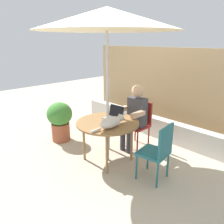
# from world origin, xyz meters

# --- Properties ---
(ground_plane) EXTENTS (14.00, 14.00, 0.00)m
(ground_plane) POSITION_xyz_m (0.00, 0.00, 0.00)
(ground_plane) COLOR #BCAD93
(fence_back) EXTENTS (4.65, 0.08, 1.84)m
(fence_back) POSITION_xyz_m (0.00, 2.04, 0.92)
(fence_back) COLOR tan
(fence_back) RESTS_ON ground
(planter_wall_low) EXTENTS (4.19, 0.20, 0.42)m
(planter_wall_low) POSITION_xyz_m (0.00, 1.43, 0.21)
(planter_wall_low) COLOR beige
(planter_wall_low) RESTS_ON ground
(patio_table) EXTENTS (1.04, 1.04, 0.70)m
(patio_table) POSITION_xyz_m (0.00, 0.00, 0.65)
(patio_table) COLOR olive
(patio_table) RESTS_ON ground
(patio_umbrella) EXTENTS (2.15, 2.15, 2.44)m
(patio_umbrella) POSITION_xyz_m (0.00, 0.00, 2.28)
(patio_umbrella) COLOR #B7B7BC
(patio_umbrella) RESTS_ON ground
(chair_occupied) EXTENTS (0.40, 0.40, 0.88)m
(chair_occupied) POSITION_xyz_m (0.00, 0.84, 0.51)
(chair_occupied) COLOR maroon
(chair_occupied) RESTS_ON ground
(chair_empty) EXTENTS (0.45, 0.45, 0.88)m
(chair_empty) POSITION_xyz_m (0.93, 0.13, 0.51)
(chair_empty) COLOR #1E606B
(chair_empty) RESTS_ON ground
(person_seated) EXTENTS (0.48, 0.48, 1.22)m
(person_seated) POSITION_xyz_m (-0.00, 0.69, 0.68)
(person_seated) COLOR #3F3F47
(person_seated) RESTS_ON ground
(laptop) EXTENTS (0.32, 0.27, 0.21)m
(laptop) POSITION_xyz_m (-0.05, 0.21, 0.77)
(laptop) COLOR gray
(laptop) RESTS_ON patio_table
(cat) EXTENTS (0.19, 0.65, 0.17)m
(cat) POSITION_xyz_m (0.21, -0.11, 0.79)
(cat) COLOR silver
(cat) RESTS_ON patio_table
(potted_plant_near_fence) EXTENTS (0.51, 0.51, 0.81)m
(potted_plant_near_fence) POSITION_xyz_m (-1.27, -0.15, 0.46)
(potted_plant_near_fence) COLOR #9E5138
(potted_plant_near_fence) RESTS_ON ground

